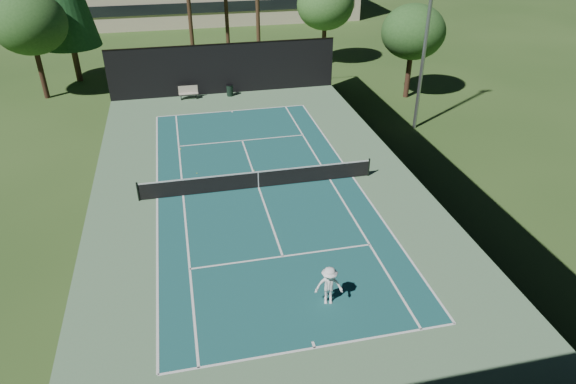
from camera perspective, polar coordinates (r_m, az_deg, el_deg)
name	(u,v)px	position (r m, az deg, el deg)	size (l,w,h in m)	color
ground	(259,188)	(28.40, -3.29, 0.48)	(160.00, 160.00, 0.00)	#30501E
apron_slab	(259,188)	(28.40, -3.29, 0.49)	(18.00, 32.00, 0.01)	#5B825C
court_surface	(259,188)	(28.39, -3.29, 0.50)	(10.97, 23.77, 0.01)	#1A5453
court_lines	(259,187)	(28.39, -3.29, 0.52)	(11.07, 23.87, 0.01)	white
tennis_net	(258,179)	(28.13, -3.32, 1.47)	(12.90, 0.10, 1.10)	black
fence	(257,155)	(27.52, -3.43, 4.18)	(18.04, 32.05, 4.03)	black
player	(329,286)	(20.34, 4.59, -10.36)	(1.11, 0.64, 1.72)	white
tennis_ball_b	(197,173)	(30.24, -10.08, 2.06)	(0.06, 0.06, 0.06)	#BDD330
tennis_ball_c	(254,170)	(30.17, -3.78, 2.42)	(0.06, 0.06, 0.06)	#D8EC35
tennis_ball_d	(180,149)	(33.40, -11.86, 4.69)	(0.07, 0.07, 0.07)	yellow
park_bench	(188,92)	(41.96, -11.02, 10.85)	(1.50, 0.45, 1.02)	#C1B4A0
trash_bin	(230,90)	(42.11, -6.48, 11.19)	(0.56, 0.56, 0.95)	black
decid_tree_a	(325,5)	(49.16, 4.16, 19.99)	(5.12, 5.12, 7.62)	#41291B
decid_tree_b	(413,32)	(41.48, 13.74, 16.88)	(4.80, 4.80, 7.14)	#4A2D1F
decid_tree_c	(29,23)	(44.39, -26.80, 16.38)	(5.44, 5.44, 8.09)	#3F271B
light_pole	(427,33)	(35.07, 15.15, 16.70)	(0.90, 0.25, 12.22)	#979A9F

